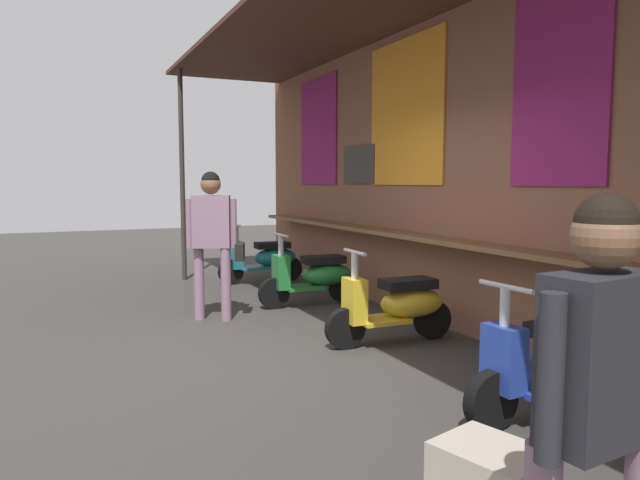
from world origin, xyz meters
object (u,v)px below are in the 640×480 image
object	(u,v)px
scooter_green	(315,276)
scooter_blue	(554,360)
shopper_browsing	(598,387)
scooter_teal	(266,258)
shopper_with_handbag	(213,229)
scooter_yellow	(397,305)

from	to	relation	value
scooter_green	scooter_blue	world-z (taller)	same
scooter_blue	shopper_browsing	xyz separation A→B (m)	(1.65, -1.58, 0.59)
shopper_browsing	scooter_teal	bearing A→B (deg)	162.54
scooter_blue	shopper_browsing	bearing A→B (deg)	43.05
scooter_teal	shopper_browsing	size ratio (longest dim) A/B	0.88
shopper_with_handbag	scooter_yellow	bearing A→B (deg)	-119.23
scooter_green	shopper_browsing	distance (m)	5.95
scooter_yellow	shopper_browsing	distance (m)	4.05
scooter_green	scooter_blue	bearing A→B (deg)	90.66
scooter_blue	scooter_green	bearing A→B (deg)	-93.22
shopper_with_handbag	shopper_browsing	xyz separation A→B (m)	(5.44, -0.14, -0.10)
scooter_teal	scooter_blue	size ratio (longest dim) A/B	1.00
scooter_green	shopper_browsing	world-z (taller)	shopper_browsing
shopper_with_handbag	shopper_browsing	distance (m)	5.44
scooter_yellow	shopper_browsing	size ratio (longest dim) A/B	0.88
scooter_yellow	shopper_with_handbag	bearing A→B (deg)	-47.98
scooter_yellow	scooter_blue	world-z (taller)	same
scooter_yellow	scooter_green	bearing A→B (deg)	-87.25
scooter_yellow	shopper_browsing	world-z (taller)	shopper_browsing
scooter_blue	shopper_with_handbag	world-z (taller)	shopper_with_handbag
scooter_teal	shopper_with_handbag	xyz separation A→B (m)	(2.23, -1.44, 0.69)
scooter_teal	scooter_blue	xyz separation A→B (m)	(6.02, -0.00, 0.00)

